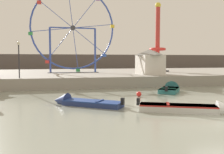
% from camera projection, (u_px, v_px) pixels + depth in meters
% --- Properties ---
extents(ground_plane, '(240.00, 240.00, 0.00)m').
position_uv_depth(ground_plane, '(217.00, 116.00, 13.55)').
color(ground_plane, gray).
extents(quay_promenade, '(110.00, 24.80, 1.25)m').
position_uv_depth(quay_promenade, '(112.00, 75.00, 39.18)').
color(quay_promenade, gray).
rests_on(quay_promenade, ground_plane).
extents(distant_town_skyline, '(140.00, 3.00, 4.40)m').
position_uv_depth(distant_town_skyline, '(93.00, 64.00, 59.40)').
color(distant_town_skyline, '#564C47').
rests_on(distant_town_skyline, ground_plane).
extents(motorboat_navy_blue, '(5.00, 4.08, 1.20)m').
position_uv_depth(motorboat_navy_blue, '(79.00, 102.00, 16.99)').
color(motorboat_navy_blue, navy).
rests_on(motorboat_navy_blue, ground_plane).
extents(motorboat_pale_grey, '(5.78, 3.35, 1.10)m').
position_uv_depth(motorboat_pale_grey, '(195.00, 108.00, 14.56)').
color(motorboat_pale_grey, silver).
rests_on(motorboat_pale_grey, ground_plane).
extents(motorboat_teal_painted, '(3.59, 4.18, 1.52)m').
position_uv_depth(motorboat_teal_painted, '(171.00, 89.00, 24.40)').
color(motorboat_teal_painted, teal).
rests_on(motorboat_teal_painted, ground_plane).
extents(ferris_wheel_blue_frame, '(12.39, 1.20, 12.63)m').
position_uv_depth(ferris_wheel_blue_frame, '(73.00, 29.00, 35.35)').
color(ferris_wheel_blue_frame, '#334CA8').
rests_on(ferris_wheel_blue_frame, quay_promenade).
extents(drop_tower_red_tower, '(2.80, 2.80, 11.04)m').
position_uv_depth(drop_tower_red_tower, '(158.00, 46.00, 39.02)').
color(drop_tower_red_tower, '#BC332D').
rests_on(drop_tower_red_tower, quay_promenade).
extents(carnival_booth_white_ticket, '(3.26, 4.02, 3.28)m').
position_uv_depth(carnival_booth_white_ticket, '(150.00, 61.00, 31.90)').
color(carnival_booth_white_ticket, silver).
rests_on(carnival_booth_white_ticket, quay_promenade).
extents(promenade_lamp_near, '(0.32, 0.32, 3.77)m').
position_uv_depth(promenade_lamp_near, '(19.00, 54.00, 25.08)').
color(promenade_lamp_near, '#2D2D33').
rests_on(promenade_lamp_near, quay_promenade).
extents(mooring_buoy_orange, '(0.44, 0.44, 0.44)m').
position_uv_depth(mooring_buoy_orange, '(139.00, 94.00, 20.77)').
color(mooring_buoy_orange, red).
rests_on(mooring_buoy_orange, ground_plane).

